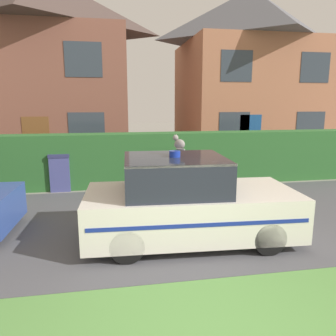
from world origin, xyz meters
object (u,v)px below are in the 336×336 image
(house_left, at_px, (43,67))
(wheelie_bin, at_px, (61,172))
(cat, at_px, (179,143))
(house_right, at_px, (249,72))
(police_car, at_px, (187,202))

(house_left, relative_size, wheelie_bin, 7.24)
(cat, relative_size, house_left, 0.04)
(house_left, bearing_deg, house_right, 2.33)
(house_left, distance_m, house_right, 10.13)
(house_right, bearing_deg, cat, -119.17)
(police_car, distance_m, cat, 1.14)
(cat, height_order, house_left, house_left)
(police_car, relative_size, house_left, 0.49)
(house_left, height_order, wheelie_bin, house_left)
(cat, relative_size, house_right, 0.04)
(house_left, xyz_separation_m, wheelie_bin, (1.39, -6.17, -3.64))
(cat, height_order, house_right, house_right)
(cat, bearing_deg, house_right, -72.70)
(house_right, bearing_deg, house_left, -177.67)
(house_left, bearing_deg, police_car, -67.43)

